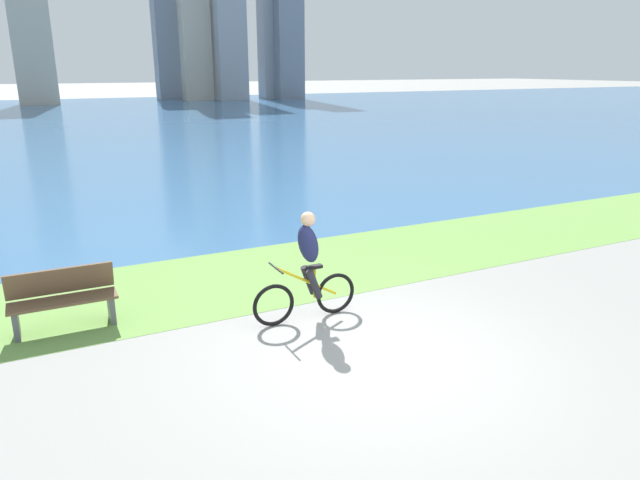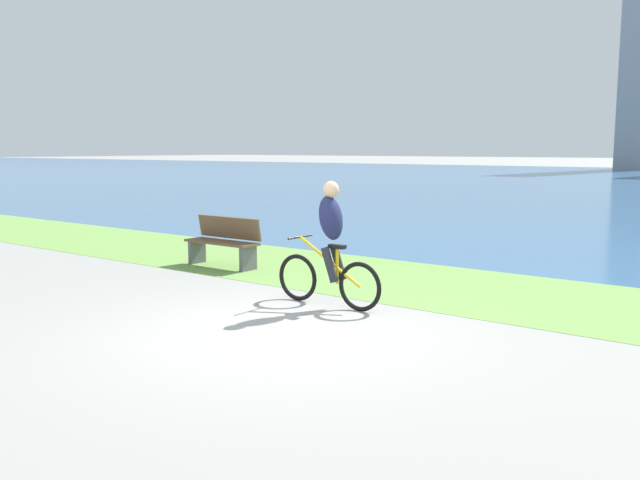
% 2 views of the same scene
% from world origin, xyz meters
% --- Properties ---
extents(ground_plane, '(300.00, 300.00, 0.00)m').
position_xyz_m(ground_plane, '(0.00, 0.00, 0.00)').
color(ground_plane, gray).
extents(grass_strip_bayside, '(120.00, 3.27, 0.01)m').
position_xyz_m(grass_strip_bayside, '(0.00, 3.65, 0.00)').
color(grass_strip_bayside, '#6B9947').
rests_on(grass_strip_bayside, ground).
extents(cyclist_lead, '(1.71, 0.52, 1.70)m').
position_xyz_m(cyclist_lead, '(-0.31, 1.48, 0.84)').
color(cyclist_lead, black).
rests_on(cyclist_lead, ground).
extents(bench_near_path, '(1.50, 0.47, 0.90)m').
position_xyz_m(bench_near_path, '(-3.68, 2.83, 0.45)').
color(bench_near_path, brown).
rests_on(bench_near_path, ground).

